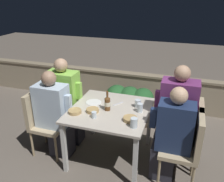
# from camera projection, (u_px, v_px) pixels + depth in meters

# --- Properties ---
(ground_plane) EXTENTS (16.00, 16.00, 0.00)m
(ground_plane) POSITION_uv_depth(u_px,v_px,m) (110.00, 156.00, 3.31)
(ground_plane) COLOR #665B51
(parapet_wall) EXTENTS (9.00, 0.18, 0.65)m
(parapet_wall) POSITION_uv_depth(u_px,v_px,m) (138.00, 89.00, 4.65)
(parapet_wall) COLOR gray
(parapet_wall) RESTS_ON ground_plane
(dining_table) EXTENTS (0.99, 1.00, 0.74)m
(dining_table) POSITION_uv_depth(u_px,v_px,m) (110.00, 115.00, 3.05)
(dining_table) COLOR #BCB2A3
(dining_table) RESTS_ON ground_plane
(planter_hedge) EXTENTS (0.84, 0.47, 0.62)m
(planter_hedge) POSITION_uv_depth(u_px,v_px,m) (129.00, 102.00, 4.09)
(planter_hedge) COLOR brown
(planter_hedge) RESTS_ON ground_plane
(chair_left_near) EXTENTS (0.44, 0.43, 0.91)m
(chair_left_near) POSITION_uv_depth(u_px,v_px,m) (42.00, 117.00, 3.24)
(chair_left_near) COLOR tan
(chair_left_near) RESTS_ON ground_plane
(person_blue_shirt) EXTENTS (0.49, 0.26, 1.21)m
(person_blue_shirt) POSITION_uv_depth(u_px,v_px,m) (55.00, 115.00, 3.15)
(person_blue_shirt) COLOR #282833
(person_blue_shirt) RESTS_ON ground_plane
(chair_left_far) EXTENTS (0.44, 0.43, 0.91)m
(chair_left_far) POSITION_uv_depth(u_px,v_px,m) (54.00, 106.00, 3.53)
(chair_left_far) COLOR tan
(chair_left_far) RESTS_ON ground_plane
(person_green_blouse) EXTENTS (0.50, 0.26, 1.29)m
(person_green_blouse) POSITION_uv_depth(u_px,v_px,m) (66.00, 102.00, 3.43)
(person_green_blouse) COLOR #282833
(person_green_blouse) RESTS_ON ground_plane
(chair_right_near) EXTENTS (0.44, 0.43, 0.91)m
(chair_right_near) POSITION_uv_depth(u_px,v_px,m) (189.00, 143.00, 2.68)
(chair_right_near) COLOR tan
(chair_right_near) RESTS_ON ground_plane
(person_navy_jumper) EXTENTS (0.48, 0.26, 1.20)m
(person_navy_jumper) POSITION_uv_depth(u_px,v_px,m) (171.00, 135.00, 2.71)
(person_navy_jumper) COLOR #282833
(person_navy_jumper) RESTS_ON ground_plane
(chair_right_far) EXTENTS (0.44, 0.43, 0.91)m
(chair_right_far) POSITION_uv_depth(u_px,v_px,m) (190.00, 130.00, 2.94)
(chair_right_far) COLOR tan
(chair_right_far) RESTS_ON ground_plane
(person_purple_stripe) EXTENTS (0.50, 0.26, 1.36)m
(person_purple_stripe) POSITION_uv_depth(u_px,v_px,m) (174.00, 118.00, 2.94)
(person_purple_stripe) COLOR #282833
(person_purple_stripe) RESTS_ON ground_plane
(beer_bottle) EXTENTS (0.07, 0.07, 0.26)m
(beer_bottle) POSITION_uv_depth(u_px,v_px,m) (107.00, 103.00, 2.95)
(beer_bottle) COLOR brown
(beer_bottle) RESTS_ON dining_table
(plate_0) EXTENTS (0.21, 0.21, 0.01)m
(plate_0) POSITION_uv_depth(u_px,v_px,m) (94.00, 102.00, 3.17)
(plate_0) COLOR white
(plate_0) RESTS_ON dining_table
(bowl_0) EXTENTS (0.16, 0.16, 0.04)m
(bowl_0) POSITION_uv_depth(u_px,v_px,m) (75.00, 111.00, 2.91)
(bowl_0) COLOR tan
(bowl_0) RESTS_ON dining_table
(bowl_1) EXTENTS (0.17, 0.17, 0.05)m
(bowl_1) POSITION_uv_depth(u_px,v_px,m) (130.00, 119.00, 2.74)
(bowl_1) COLOR tan
(bowl_1) RESTS_ON dining_table
(bowl_2) EXTENTS (0.16, 0.16, 0.04)m
(bowl_2) POSITION_uv_depth(u_px,v_px,m) (93.00, 110.00, 2.94)
(bowl_2) COLOR tan
(bowl_2) RESTS_ON dining_table
(glass_cup_0) EXTENTS (0.08, 0.08, 0.11)m
(glass_cup_0) POSITION_uv_depth(u_px,v_px,m) (138.00, 103.00, 3.04)
(glass_cup_0) COLOR silver
(glass_cup_0) RESTS_ON dining_table
(glass_cup_1) EXTENTS (0.08, 0.08, 0.11)m
(glass_cup_1) POSITION_uv_depth(u_px,v_px,m) (134.00, 123.00, 2.59)
(glass_cup_1) COLOR silver
(glass_cup_1) RESTS_ON dining_table
(glass_cup_2) EXTENTS (0.07, 0.07, 0.11)m
(glass_cup_2) POSITION_uv_depth(u_px,v_px,m) (140.00, 108.00, 2.92)
(glass_cup_2) COLOR silver
(glass_cup_2) RESTS_ON dining_table
(glass_cup_3) EXTENTS (0.06, 0.06, 0.08)m
(glass_cup_3) POSITION_uv_depth(u_px,v_px,m) (94.00, 115.00, 2.80)
(glass_cup_3) COLOR silver
(glass_cup_3) RESTS_ON dining_table
(fork_0) EXTENTS (0.11, 0.15, 0.01)m
(fork_0) POSITION_uv_depth(u_px,v_px,m) (118.00, 104.00, 3.14)
(fork_0) COLOR silver
(fork_0) RESTS_ON dining_table
(potted_plant) EXTENTS (0.37, 0.37, 0.78)m
(potted_plant) POSITION_uv_depth(u_px,v_px,m) (56.00, 90.00, 4.24)
(potted_plant) COLOR #9E5638
(potted_plant) RESTS_ON ground_plane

